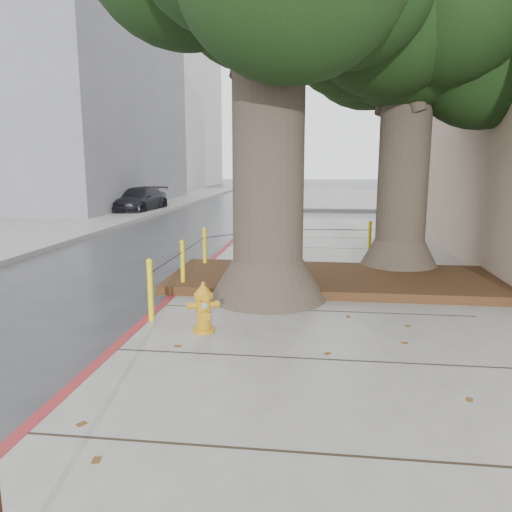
% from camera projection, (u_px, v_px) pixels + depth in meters
% --- Properties ---
extents(ground, '(140.00, 140.00, 0.00)m').
position_uv_depth(ground, '(270.00, 368.00, 6.10)').
color(ground, '#28282B').
rests_on(ground, ground).
extents(sidewalk_far, '(16.00, 20.00, 0.15)m').
position_uv_depth(sidewalk_far, '(398.00, 198.00, 34.61)').
color(sidewalk_far, slate).
rests_on(sidewalk_far, ground).
extents(curb_red, '(0.14, 26.00, 0.16)m').
position_uv_depth(curb_red, '(170.00, 301.00, 8.77)').
color(curb_red, maroon).
rests_on(curb_red, ground).
extents(planter_bed, '(6.40, 2.60, 0.16)m').
position_uv_depth(planter_bed, '(335.00, 279.00, 9.75)').
color(planter_bed, black).
rests_on(planter_bed, sidewalk_main).
extents(building_far_grey, '(12.00, 16.00, 12.00)m').
position_uv_depth(building_far_grey, '(45.00, 99.00, 28.28)').
color(building_far_grey, slate).
rests_on(building_far_grey, ground).
extents(building_far_white, '(12.00, 18.00, 15.00)m').
position_uv_depth(building_far_white, '(147.00, 112.00, 50.67)').
color(building_far_white, silver).
rests_on(building_far_white, ground).
extents(tree_far, '(4.50, 3.80, 7.17)m').
position_uv_depth(tree_far, '(427.00, 34.00, 10.04)').
color(tree_far, '#4C3F33').
rests_on(tree_far, sidewalk_main).
extents(bollard_ring, '(3.79, 5.39, 0.95)m').
position_uv_depth(bollard_ring, '(249.00, 251.00, 10.35)').
color(bollard_ring, yellow).
rests_on(bollard_ring, sidewalk_main).
extents(fire_hydrant, '(0.38, 0.38, 0.71)m').
position_uv_depth(fire_hydrant, '(204.00, 308.00, 6.91)').
color(fire_hydrant, '#C98C14').
rests_on(fire_hydrant, sidewalk_main).
extents(car_silver, '(3.18, 1.30, 1.08)m').
position_uv_depth(car_silver, '(414.00, 203.00, 23.99)').
color(car_silver, '#B1B0B5').
rests_on(car_silver, ground).
extents(car_dark, '(2.12, 4.44, 1.25)m').
position_uv_depth(car_dark, '(139.00, 200.00, 25.02)').
color(car_dark, black).
rests_on(car_dark, ground).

